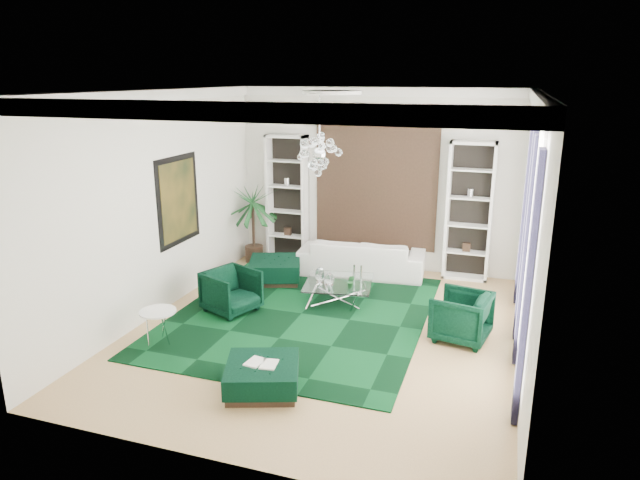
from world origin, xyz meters
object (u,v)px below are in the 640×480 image
(palm, at_px, (253,214))
(armchair_right, at_px, (461,317))
(coffee_table, at_px, (339,292))
(side_table, at_px, (159,328))
(ottoman_side, at_px, (275,270))
(ottoman_front, at_px, (262,377))
(sofa, at_px, (362,257))
(armchair_left, at_px, (231,291))

(palm, bearing_deg, armchair_right, -28.37)
(coffee_table, bearing_deg, side_table, -131.07)
(coffee_table, xyz_separation_m, ottoman_side, (-1.56, 0.72, 0.02))
(coffee_table, height_order, ottoman_front, coffee_table)
(sofa, xyz_separation_m, coffee_table, (-0.00, -1.67, -0.17))
(armchair_right, xyz_separation_m, coffee_table, (-2.25, 0.83, -0.18))
(ottoman_front, bearing_deg, palm, 115.96)
(armchair_right, bearing_deg, coffee_table, -99.60)
(ottoman_side, bearing_deg, coffee_table, -24.73)
(armchair_right, bearing_deg, armchair_left, -77.18)
(armchair_right, bearing_deg, sofa, -127.33)
(side_table, bearing_deg, coffee_table, 48.93)
(sofa, distance_m, side_table, 4.67)
(side_table, xyz_separation_m, palm, (-0.34, 4.20, 0.83))
(armchair_left, xyz_separation_m, ottoman_side, (0.11, 1.70, -0.16))
(ottoman_front, xyz_separation_m, palm, (-2.40, 4.93, 0.91))
(coffee_table, bearing_deg, armchair_left, -149.64)
(sofa, distance_m, ottoman_front, 4.87)
(palm, bearing_deg, ottoman_side, -47.37)
(coffee_table, bearing_deg, armchair_right, -20.27)
(ottoman_front, relative_size, side_table, 1.68)
(ottoman_side, bearing_deg, ottoman_front, -69.44)
(palm, bearing_deg, ottoman_front, -64.04)
(armchair_right, bearing_deg, ottoman_front, -33.98)
(side_table, relative_size, palm, 0.26)
(coffee_table, distance_m, ottoman_side, 1.72)
(armchair_left, relative_size, ottoman_side, 0.84)
(coffee_table, relative_size, side_table, 2.13)
(armchair_right, distance_m, side_table, 4.70)
(armchair_left, height_order, ottoman_front, armchair_left)
(sofa, distance_m, palm, 2.59)
(side_table, bearing_deg, ottoman_side, 79.46)
(sofa, relative_size, armchair_left, 3.08)
(armchair_right, bearing_deg, palm, -107.70)
(sofa, relative_size, coffee_table, 2.16)
(armchair_left, distance_m, coffee_table, 1.94)
(armchair_left, distance_m, ottoman_front, 2.73)
(coffee_table, bearing_deg, palm, 145.24)
(armchair_left, xyz_separation_m, ottoman_front, (1.58, -2.22, -0.19))
(coffee_table, distance_m, palm, 3.16)
(armchair_left, bearing_deg, ottoman_side, 18.36)
(sofa, bearing_deg, armchair_left, 52.79)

